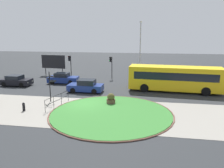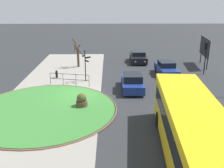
{
  "view_description": "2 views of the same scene",
  "coord_description": "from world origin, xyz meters",
  "px_view_note": "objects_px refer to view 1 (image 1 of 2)",
  "views": [
    {
      "loc": [
        6.16,
        -20.25,
        6.81
      ],
      "look_at": [
        2.38,
        2.37,
        1.6
      ],
      "focal_mm": 35.74,
      "sensor_mm": 36.0,
      "label": 1
    },
    {
      "loc": [
        20.25,
        2.53,
        7.92
      ],
      "look_at": [
        0.72,
        2.79,
        1.19
      ],
      "focal_mm": 40.82,
      "sensor_mm": 36.0,
      "label": 2
    }
  ],
  "objects_px": {
    "bollard_foreground": "(24,107)",
    "planter_near_signpost": "(111,99)",
    "car_far_lane": "(63,79)",
    "car_oncoming": "(86,86)",
    "signpost_directional": "(50,84)",
    "traffic_light_near": "(111,63)",
    "lamppost_tall": "(140,49)",
    "bus_yellow": "(175,78)",
    "car_near_lane": "(16,81)",
    "billboard_left": "(53,62)",
    "traffic_light_far": "(70,62)"
  },
  "relations": [
    {
      "from": "bus_yellow",
      "to": "car_near_lane",
      "type": "xyz_separation_m",
      "value": [
        -20.49,
        -0.36,
        -0.96
      ]
    },
    {
      "from": "traffic_light_near",
      "to": "traffic_light_far",
      "type": "bearing_deg",
      "value": -12.86
    },
    {
      "from": "bollard_foreground",
      "to": "car_far_lane",
      "type": "relative_size",
      "value": 0.19
    },
    {
      "from": "signpost_directional",
      "to": "bollard_foreground",
      "type": "distance_m",
      "value": 3.6
    },
    {
      "from": "car_far_lane",
      "to": "car_oncoming",
      "type": "bearing_deg",
      "value": -44.4
    },
    {
      "from": "bollard_foreground",
      "to": "traffic_light_near",
      "type": "distance_m",
      "value": 16.8
    },
    {
      "from": "signpost_directional",
      "to": "traffic_light_near",
      "type": "distance_m",
      "value": 13.37
    },
    {
      "from": "car_far_lane",
      "to": "car_near_lane",
      "type": "bearing_deg",
      "value": -159.72
    },
    {
      "from": "car_near_lane",
      "to": "planter_near_signpost",
      "type": "distance_m",
      "value": 15.02
    },
    {
      "from": "bollard_foreground",
      "to": "traffic_light_far",
      "type": "distance_m",
      "value": 15.75
    },
    {
      "from": "car_oncoming",
      "to": "car_near_lane",
      "type": "bearing_deg",
      "value": -8.43
    },
    {
      "from": "signpost_directional",
      "to": "bollard_foreground",
      "type": "relative_size",
      "value": 3.95
    },
    {
      "from": "signpost_directional",
      "to": "car_near_lane",
      "type": "relative_size",
      "value": 0.78
    },
    {
      "from": "car_near_lane",
      "to": "lamppost_tall",
      "type": "height_order",
      "value": "lamppost_tall"
    },
    {
      "from": "car_oncoming",
      "to": "lamppost_tall",
      "type": "xyz_separation_m",
      "value": [
        5.93,
        8.63,
        3.88
      ]
    },
    {
      "from": "car_oncoming",
      "to": "bus_yellow",
      "type": "bearing_deg",
      "value": -168.2
    },
    {
      "from": "bollard_foreground",
      "to": "lamppost_tall",
      "type": "distance_m",
      "value": 19.16
    },
    {
      "from": "bollard_foreground",
      "to": "car_oncoming",
      "type": "relative_size",
      "value": 0.19
    },
    {
      "from": "bollard_foreground",
      "to": "bus_yellow",
      "type": "bearing_deg",
      "value": 34.01
    },
    {
      "from": "car_oncoming",
      "to": "car_far_lane",
      "type": "bearing_deg",
      "value": -41.26
    },
    {
      "from": "traffic_light_far",
      "to": "planter_near_signpost",
      "type": "bearing_deg",
      "value": 125.57
    },
    {
      "from": "traffic_light_near",
      "to": "planter_near_signpost",
      "type": "distance_m",
      "value": 12.87
    },
    {
      "from": "car_oncoming",
      "to": "traffic_light_near",
      "type": "distance_m",
      "value": 8.72
    },
    {
      "from": "car_far_lane",
      "to": "traffic_light_far",
      "type": "height_order",
      "value": "traffic_light_far"
    },
    {
      "from": "signpost_directional",
      "to": "traffic_light_near",
      "type": "xyz_separation_m",
      "value": [
        4.03,
        12.72,
        0.69
      ]
    },
    {
      "from": "car_far_lane",
      "to": "traffic_light_near",
      "type": "distance_m",
      "value": 7.67
    },
    {
      "from": "traffic_light_near",
      "to": "lamppost_tall",
      "type": "distance_m",
      "value": 4.82
    },
    {
      "from": "bollard_foreground",
      "to": "car_far_lane",
      "type": "xyz_separation_m",
      "value": [
        -0.81,
        11.45,
        0.27
      ]
    },
    {
      "from": "traffic_light_far",
      "to": "billboard_left",
      "type": "bearing_deg",
      "value": -18.82
    },
    {
      "from": "car_oncoming",
      "to": "billboard_left",
      "type": "xyz_separation_m",
      "value": [
        -8.09,
        9.25,
        1.56
      ]
    },
    {
      "from": "traffic_light_far",
      "to": "signpost_directional",
      "type": "bearing_deg",
      "value": 101.51
    },
    {
      "from": "lamppost_tall",
      "to": "planter_near_signpost",
      "type": "xyz_separation_m",
      "value": [
        -2.19,
        -12.77,
        -4.08
      ]
    },
    {
      "from": "traffic_light_far",
      "to": "planter_near_signpost",
      "type": "height_order",
      "value": "traffic_light_far"
    },
    {
      "from": "car_far_lane",
      "to": "billboard_left",
      "type": "xyz_separation_m",
      "value": [
        -3.65,
        5.24,
        1.58
      ]
    },
    {
      "from": "signpost_directional",
      "to": "lamppost_tall",
      "type": "xyz_separation_m",
      "value": [
        8.37,
        12.97,
        2.78
      ]
    },
    {
      "from": "bollard_foreground",
      "to": "car_near_lane",
      "type": "relative_size",
      "value": 0.2
    },
    {
      "from": "car_oncoming",
      "to": "planter_near_signpost",
      "type": "bearing_deg",
      "value": 132.92
    },
    {
      "from": "bollard_foreground",
      "to": "planter_near_signpost",
      "type": "height_order",
      "value": "planter_near_signpost"
    },
    {
      "from": "traffic_light_near",
      "to": "billboard_left",
      "type": "height_order",
      "value": "billboard_left"
    },
    {
      "from": "traffic_light_near",
      "to": "traffic_light_far",
      "type": "relative_size",
      "value": 0.98
    },
    {
      "from": "car_oncoming",
      "to": "traffic_light_far",
      "type": "height_order",
      "value": "traffic_light_far"
    },
    {
      "from": "traffic_light_near",
      "to": "lamppost_tall",
      "type": "xyz_separation_m",
      "value": [
        4.34,
        0.24,
        2.09
      ]
    },
    {
      "from": "bollard_foreground",
      "to": "car_oncoming",
      "type": "height_order",
      "value": "car_oncoming"
    },
    {
      "from": "traffic_light_near",
      "to": "planter_near_signpost",
      "type": "bearing_deg",
      "value": 84.44
    },
    {
      "from": "signpost_directional",
      "to": "billboard_left",
      "type": "bearing_deg",
      "value": 112.57
    },
    {
      "from": "lamppost_tall",
      "to": "bus_yellow",
      "type": "bearing_deg",
      "value": -56.14
    },
    {
      "from": "traffic_light_far",
      "to": "bollard_foreground",
      "type": "bearing_deg",
      "value": 95.04
    },
    {
      "from": "signpost_directional",
      "to": "car_oncoming",
      "type": "relative_size",
      "value": 0.75
    },
    {
      "from": "bollard_foreground",
      "to": "billboard_left",
      "type": "distance_m",
      "value": 17.38
    },
    {
      "from": "car_near_lane",
      "to": "traffic_light_far",
      "type": "bearing_deg",
      "value": 50.66
    }
  ]
}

